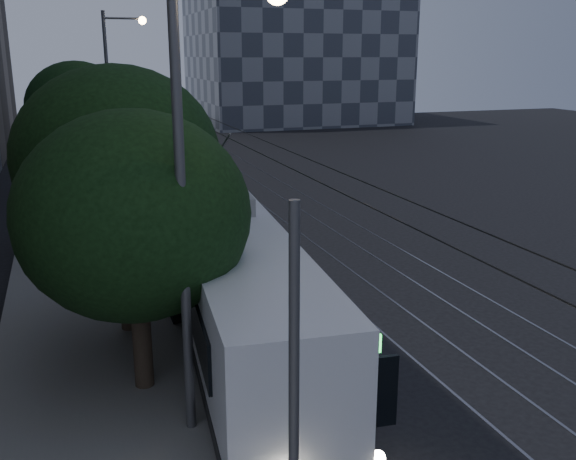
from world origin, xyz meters
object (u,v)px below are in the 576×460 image
at_px(pickup_silver, 190,210).
at_px(streetlamp_near, 201,168).
at_px(car_white_c, 133,157).
at_px(car_white_b, 133,181).
at_px(car_white_a, 138,189).
at_px(streetlamp_far, 116,85).
at_px(trolleybus, 238,292).
at_px(car_white_d, 141,155).

relative_size(pickup_silver, streetlamp_near, 0.66).
bearing_deg(car_white_c, streetlamp_near, -91.92).
height_order(car_white_b, car_white_c, car_white_c).
height_order(car_white_a, streetlamp_far, streetlamp_far).
bearing_deg(pickup_silver, car_white_b, 93.15).
distance_m(trolleybus, car_white_c, 30.15).
bearing_deg(pickup_silver, car_white_a, 97.19).
bearing_deg(car_white_d, trolleybus, -68.35).
distance_m(car_white_b, streetlamp_near, 25.07).
xyz_separation_m(car_white_c, car_white_d, (0.70, 1.23, -0.09)).
xyz_separation_m(pickup_silver, streetlamp_near, (-2.70, -16.27, 4.73)).
xyz_separation_m(trolleybus, car_white_c, (0.49, 30.13, -0.96)).
xyz_separation_m(car_white_b, car_white_c, (0.90, 8.77, 0.02)).
bearing_deg(car_white_c, car_white_b, -94.33).
xyz_separation_m(car_white_b, streetlamp_near, (-1.10, -24.58, 4.84)).
bearing_deg(car_white_c, pickup_silver, -86.14).
bearing_deg(car_white_b, trolleybus, -83.86).
distance_m(trolleybus, car_white_d, 31.40).
relative_size(car_white_b, streetlamp_near, 0.56).
bearing_deg(car_white_b, car_white_c, 89.23).
relative_size(car_white_a, car_white_d, 1.08).
height_order(car_white_a, car_white_c, car_white_c).
distance_m(trolleybus, streetlamp_near, 5.24).
bearing_deg(car_white_b, streetlamp_near, -87.49).
height_order(car_white_c, streetlamp_far, streetlamp_far).
bearing_deg(car_white_d, streetlamp_far, -79.97).
bearing_deg(car_white_b, pickup_silver, -74.03).
bearing_deg(car_white_c, streetlamp_far, -99.29).
relative_size(trolleybus, streetlamp_near, 1.37).
bearing_deg(car_white_c, trolleybus, -89.44).
distance_m(pickup_silver, car_white_a, 6.20).
xyz_separation_m(pickup_silver, car_white_d, (0.00, 18.30, -0.17)).
height_order(trolleybus, car_white_a, trolleybus).
bearing_deg(trolleybus, pickup_silver, 89.82).
relative_size(car_white_d, streetlamp_far, 0.40).
xyz_separation_m(car_white_c, streetlamp_near, (-1.99, -33.34, 4.82)).
bearing_deg(car_white_a, car_white_b, 92.30).
bearing_deg(trolleybus, car_white_b, 96.14).
distance_m(streetlamp_near, streetlamp_far, 26.09).
xyz_separation_m(pickup_silver, car_white_c, (-0.70, 17.07, -0.08)).
bearing_deg(pickup_silver, streetlamp_near, -107.17).
bearing_deg(car_white_b, car_white_a, -84.94).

